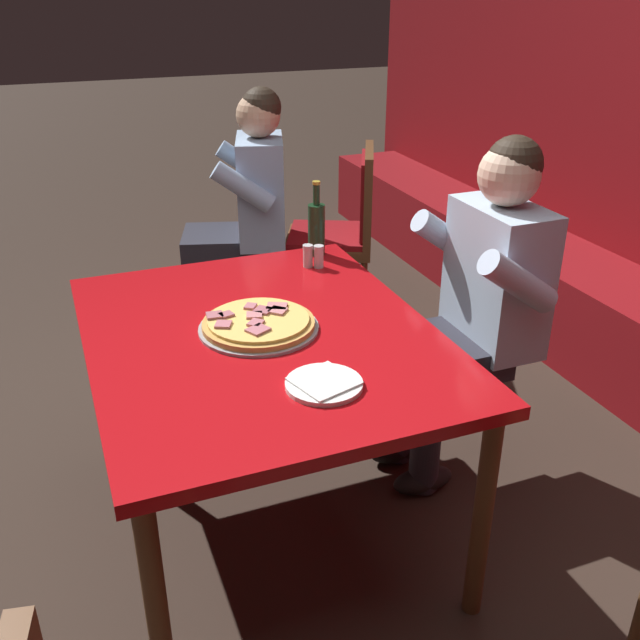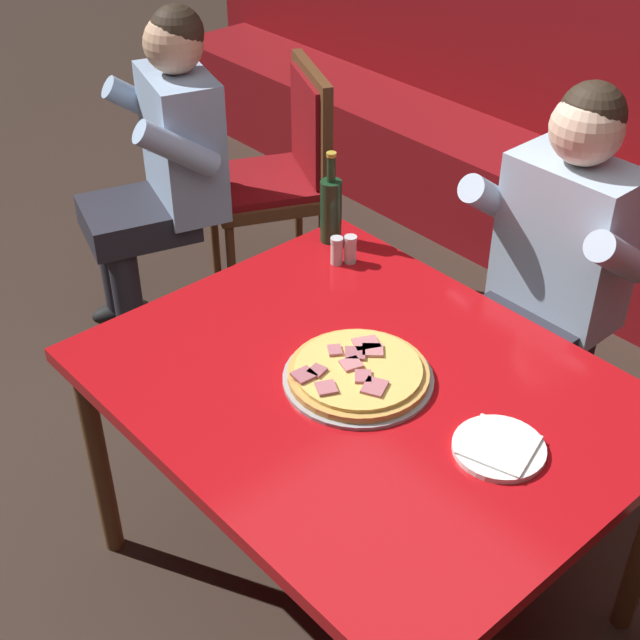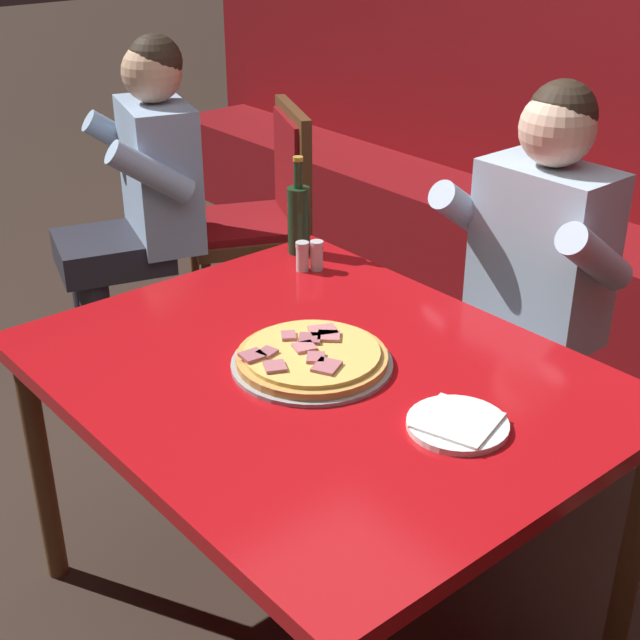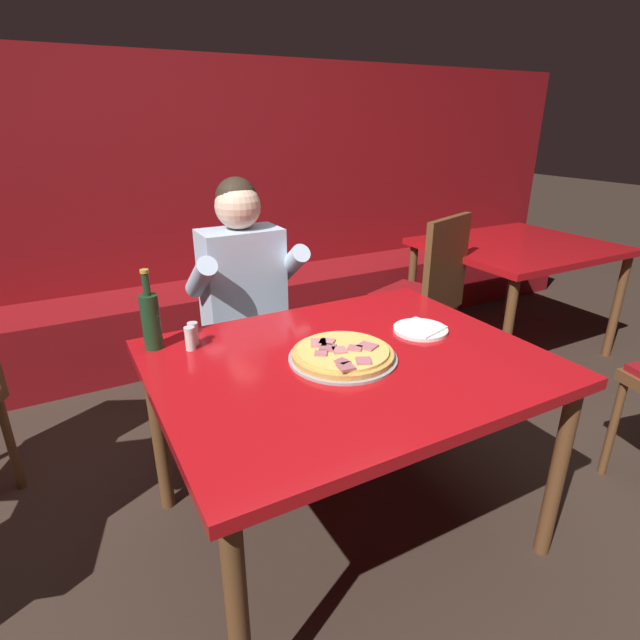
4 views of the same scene
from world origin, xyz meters
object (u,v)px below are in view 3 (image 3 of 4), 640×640
Objects in this scene: pizza at (311,358)px; shaker_red_pepper_flakes at (317,257)px; main_dining_table at (318,396)px; shaker_parmesan at (302,258)px; beer_bottle at (299,217)px; plate_white_paper at (458,424)px; dining_chair_side_aisle at (264,209)px; diner_seated_blue_shirt at (521,285)px; diner_standing_companion at (139,197)px.

pizza is 4.34× the size of shaker_red_pepper_flakes.
shaker_parmesan is (-0.46, 0.33, 0.11)m from main_dining_table.
main_dining_table is at bearing -35.34° from beer_bottle.
dining_chair_side_aisle is at bearing 155.21° from plate_white_paper.
dining_chair_side_aisle is at bearing 177.66° from diner_seated_blue_shirt.
shaker_red_pepper_flakes is at bearing -130.82° from diner_seated_blue_shirt.
main_dining_table is 4.46× the size of beer_bottle.
shaker_red_pepper_flakes is 0.09× the size of dining_chair_side_aisle.
diner_standing_companion reaches higher than pizza.
dining_chair_side_aisle is (-1.72, 0.80, -0.19)m from plate_white_paper.
plate_white_paper is at bearing -60.50° from diner_seated_blue_shirt.
dining_chair_side_aisle is at bearing 149.96° from beer_bottle.
diner_standing_companion is at bearing 178.18° from shaker_parmesan.
plate_white_paper is at bearing -20.38° from shaker_red_pepper_flakes.
shaker_parmesan is 0.99m from diner_standing_companion.
diner_standing_companion is (-1.39, -0.45, 0.00)m from diner_seated_blue_shirt.
shaker_red_pepper_flakes is (0.13, -0.04, -0.07)m from beer_bottle.
shaker_red_pepper_flakes is 0.07× the size of diner_standing_companion.
pizza reaches higher than plate_white_paper.
diner_seated_blue_shirt is 1.31m from dining_chair_side_aisle.
shaker_parmesan is 0.09× the size of dining_chair_side_aisle.
diner_seated_blue_shirt reaches higher than dining_chair_side_aisle.
main_dining_table is at bearing -32.35° from dining_chair_side_aisle.
main_dining_table is 0.09m from pizza.
beer_bottle is 0.67m from diner_seated_blue_shirt.
shaker_parmesan is (-0.82, 0.26, 0.03)m from plate_white_paper.
diner_seated_blue_shirt is at bearing 49.18° from shaker_red_pepper_flakes.
diner_standing_companion reaches higher than dining_chair_side_aisle.
dining_chair_side_aisle reaches higher than plate_white_paper.
plate_white_paper is at bearing -24.79° from dining_chair_side_aisle.
diner_standing_companion is at bearing -99.55° from dining_chair_side_aisle.
diner_seated_blue_shirt is (0.38, 0.44, -0.08)m from shaker_red_pepper_flakes.
beer_bottle is 3.40× the size of shaker_red_pepper_flakes.
dining_chair_side_aisle is (-1.36, 0.86, -0.11)m from main_dining_table.
shaker_red_pepper_flakes is at bearing 159.62° from plate_white_paper.
beer_bottle reaches higher than shaker_parmesan.
plate_white_paper is 2.44× the size of shaker_red_pepper_flakes.
diner_standing_companion is (-1.00, -0.00, -0.08)m from shaker_red_pepper_flakes.
plate_white_paper is at bearing 9.78° from main_dining_table.
shaker_red_pepper_flakes is (-0.44, 0.36, 0.11)m from main_dining_table.
diner_seated_blue_shirt reaches higher than shaker_parmesan.
beer_bottle is at bearing -142.14° from diner_seated_blue_shirt.
main_dining_table is 6.20× the size of plate_white_paper.
diner_standing_companion is (-0.08, -0.50, 0.14)m from dining_chair_side_aisle.
plate_white_paper reaches higher than main_dining_table.
diner_standing_companion is (-0.87, -0.05, -0.16)m from beer_bottle.
shaker_red_pepper_flakes reaches higher than main_dining_table.
shaker_red_pepper_flakes is 0.04m from shaker_parmesan.
diner_seated_blue_shirt is (0.40, 0.48, -0.08)m from shaker_parmesan.
dining_chair_side_aisle is 0.76× the size of diner_standing_companion.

